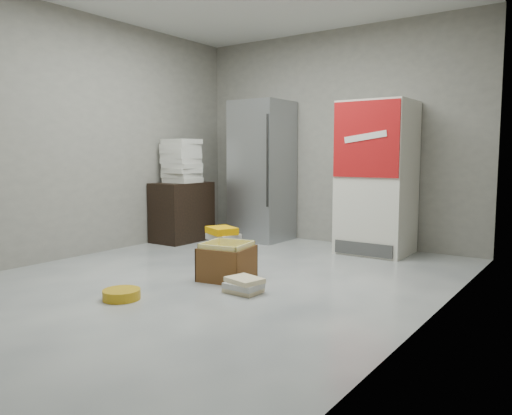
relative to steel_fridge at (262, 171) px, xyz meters
The scene contains 10 objects.
ground 2.50m from the steel_fridge, 67.10° to the right, with size 5.00×5.00×0.00m, color silver.
room_shell 2.46m from the steel_fridge, 67.10° to the right, with size 4.04×5.04×2.82m.
steel_fridge is the anchor object (origin of this frame).
coke_cooler 1.65m from the steel_fridge, ahead, with size 0.80×0.73×1.80m.
wood_shelf 1.23m from the steel_fridge, 138.69° to the right, with size 0.50×0.80×0.80m, color black.
supply_box_stack 1.11m from the steel_fridge, 138.27° to the right, with size 0.45×0.44×0.58m.
phonebook_stack_main 1.78m from the steel_fridge, 70.47° to the right, with size 0.43×0.39×0.40m.
phonebook_stack_side 2.86m from the steel_fridge, 58.95° to the right, with size 0.34×0.29×0.13m.
cardboard_box 2.41m from the steel_fridge, 64.10° to the right, with size 0.51×0.51×0.36m.
bucket_lid 3.26m from the steel_fridge, 77.15° to the right, with size 0.31×0.31×0.08m, color gold.
Camera 1 is at (2.99, -3.55, 1.18)m, focal length 35.00 mm.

